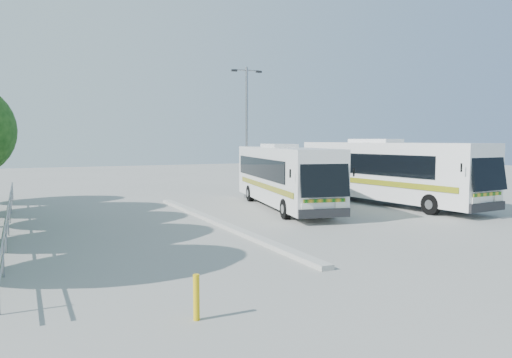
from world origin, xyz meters
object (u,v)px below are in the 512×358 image
coach_adjacent (388,171)px  bollard (196,297)px  coach_main (284,175)px  lamppost (247,126)px

coach_adjacent → bollard: 19.04m
bollard → coach_main: bearing=55.5°
coach_main → bollard: size_ratio=12.57×
lamppost → bollard: (-9.18, -18.04, -3.80)m
bollard → coach_adjacent: bearing=39.2°
coach_adjacent → lamppost: 8.54m
coach_adjacent → bollard: size_ratio=13.51×
lamppost → bollard: lamppost is taller
coach_main → lamppost: 5.51m
coach_adjacent → lamppost: bearing=126.7°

